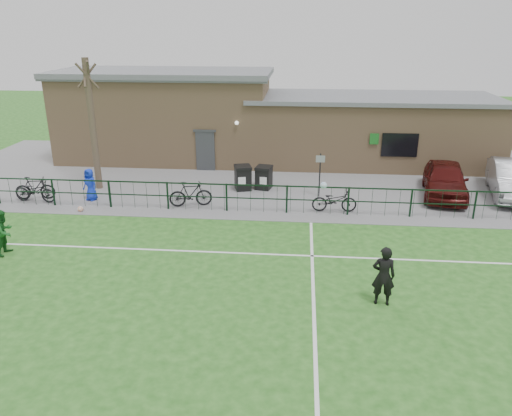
# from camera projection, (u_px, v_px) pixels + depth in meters

# --- Properties ---
(ground) EXTENTS (90.00, 90.00, 0.00)m
(ground) POSITION_uv_depth(u_px,v_px,m) (239.00, 318.00, 13.32)
(ground) COLOR #22581A
(ground) RESTS_ON ground
(paving_strip) EXTENTS (34.00, 13.00, 0.02)m
(paving_strip) POSITION_uv_depth(u_px,v_px,m) (271.00, 174.00, 25.92)
(paving_strip) COLOR slate
(paving_strip) RESTS_ON ground
(pitch_line_touch) EXTENTS (28.00, 0.10, 0.01)m
(pitch_line_touch) POSITION_uv_depth(u_px,v_px,m) (262.00, 214.00, 20.60)
(pitch_line_touch) COLOR white
(pitch_line_touch) RESTS_ON ground
(pitch_line_mid) EXTENTS (28.00, 0.10, 0.01)m
(pitch_line_mid) POSITION_uv_depth(u_px,v_px,m) (253.00, 254.00, 17.05)
(pitch_line_mid) COLOR white
(pitch_line_mid) RESTS_ON ground
(pitch_line_perp) EXTENTS (0.10, 16.00, 0.01)m
(pitch_line_perp) POSITION_uv_depth(u_px,v_px,m) (314.00, 322.00, 13.15)
(pitch_line_perp) COLOR white
(pitch_line_perp) RESTS_ON ground
(perimeter_fence) EXTENTS (28.00, 0.10, 1.20)m
(perimeter_fence) POSITION_uv_depth(u_px,v_px,m) (263.00, 199.00, 20.58)
(perimeter_fence) COLOR black
(perimeter_fence) RESTS_ON ground
(bare_tree) EXTENTS (0.30, 0.30, 6.00)m
(bare_tree) POSITION_uv_depth(u_px,v_px,m) (93.00, 126.00, 22.75)
(bare_tree) COLOR #45372A
(bare_tree) RESTS_ON ground
(wheelie_bin_left) EXTENTS (0.89, 0.96, 1.06)m
(wheelie_bin_left) POSITION_uv_depth(u_px,v_px,m) (243.00, 178.00, 23.41)
(wheelie_bin_left) COLOR black
(wheelie_bin_left) RESTS_ON paving_strip
(wheelie_bin_right) EXTENTS (0.80, 0.87, 1.00)m
(wheelie_bin_right) POSITION_uv_depth(u_px,v_px,m) (264.00, 178.00, 23.52)
(wheelie_bin_right) COLOR black
(wheelie_bin_right) RESTS_ON paving_strip
(sign_post) EXTENTS (0.08, 0.08, 2.00)m
(sign_post) POSITION_uv_depth(u_px,v_px,m) (320.00, 175.00, 22.26)
(sign_post) COLOR black
(sign_post) RESTS_ON paving_strip
(car_maroon) EXTENTS (2.64, 4.79, 1.54)m
(car_maroon) POSITION_uv_depth(u_px,v_px,m) (445.00, 179.00, 22.45)
(car_maroon) COLOR #410D0B
(car_maroon) RESTS_ON paving_strip
(car_silver) EXTENTS (2.61, 5.03, 1.58)m
(car_silver) POSITION_uv_depth(u_px,v_px,m) (512.00, 179.00, 22.42)
(car_silver) COLOR #94969B
(car_silver) RESTS_ON paving_strip
(bicycle_b) EXTENTS (1.79, 0.77, 1.04)m
(bicycle_b) POSITION_uv_depth(u_px,v_px,m) (35.00, 188.00, 22.08)
(bicycle_b) COLOR black
(bicycle_b) RESTS_ON paving_strip
(bicycle_c) EXTENTS (1.93, 0.82, 0.99)m
(bicycle_c) POSITION_uv_depth(u_px,v_px,m) (35.00, 191.00, 21.79)
(bicycle_c) COLOR black
(bicycle_c) RESTS_ON paving_strip
(bicycle_d) EXTENTS (1.89, 0.93, 1.10)m
(bicycle_d) POSITION_uv_depth(u_px,v_px,m) (191.00, 194.00, 21.24)
(bicycle_d) COLOR black
(bicycle_d) RESTS_ON paving_strip
(bicycle_e) EXTENTS (1.87, 0.71, 0.97)m
(bicycle_e) POSITION_uv_depth(u_px,v_px,m) (334.00, 200.00, 20.66)
(bicycle_e) COLOR black
(bicycle_e) RESTS_ON paving_strip
(spectator_child) EXTENTS (0.82, 0.68, 1.43)m
(spectator_child) POSITION_uv_depth(u_px,v_px,m) (90.00, 184.00, 21.94)
(spectator_child) COLOR #1531CA
(spectator_child) RESTS_ON paving_strip
(goalkeeper_kick) EXTENTS (2.05, 3.27, 2.62)m
(goalkeeper_kick) POSITION_uv_depth(u_px,v_px,m) (382.00, 274.00, 13.78)
(goalkeeper_kick) COLOR black
(goalkeeper_kick) RESTS_ON ground
(outfield_player) EXTENTS (0.63, 0.79, 1.57)m
(outfield_player) POSITION_uv_depth(u_px,v_px,m) (4.00, 232.00, 16.83)
(outfield_player) COLOR #1A5C21
(outfield_player) RESTS_ON ground
(ball_ground) EXTENTS (0.24, 0.24, 0.24)m
(ball_ground) POSITION_uv_depth(u_px,v_px,m) (80.00, 209.00, 20.81)
(ball_ground) COLOR silver
(ball_ground) RESTS_ON ground
(clubhouse) EXTENTS (24.25, 5.40, 4.96)m
(clubhouse) POSITION_uv_depth(u_px,v_px,m) (259.00, 121.00, 28.02)
(clubhouse) COLOR tan
(clubhouse) RESTS_ON ground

